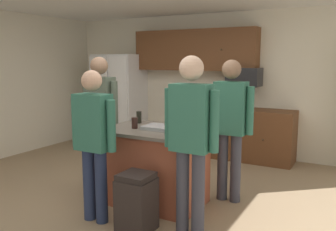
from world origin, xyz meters
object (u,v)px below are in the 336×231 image
(person_guest_right, at_px, (230,120))
(trash_bin, at_px, (137,202))
(refrigerator, at_px, (119,100))
(glass_short_whisky, at_px, (180,121))
(person_elder_center, at_px, (191,133))
(serving_tray, at_px, (162,128))
(mug_ceramic_white, at_px, (199,125))
(microwave_over_range, at_px, (244,77))
(kitchen_island, at_px, (156,166))
(person_host_foreground, at_px, (101,112))
(glass_stout_tall, at_px, (139,117))
(person_guest_left, at_px, (94,136))
(tumbler_amber, at_px, (135,123))

(person_guest_right, bearing_deg, trash_bin, 31.60)
(refrigerator, distance_m, glass_short_whisky, 3.26)
(person_elder_center, xyz_separation_m, serving_tray, (-0.64, 0.55, -0.09))
(mug_ceramic_white, distance_m, glass_short_whisky, 0.28)
(microwave_over_range, xyz_separation_m, kitchen_island, (-0.31, -2.48, -0.98))
(person_elder_center, height_order, mug_ceramic_white, person_elder_center)
(person_host_foreground, relative_size, glass_stout_tall, 11.45)
(microwave_over_range, xyz_separation_m, person_guest_left, (-0.63, -3.23, -0.50))
(microwave_over_range, xyz_separation_m, serving_tray, (-0.23, -2.47, -0.50))
(person_guest_left, relative_size, glass_short_whisky, 11.76)
(person_host_foreground, distance_m, person_guest_left, 1.10)
(tumbler_amber, bearing_deg, kitchen_island, 21.20)
(person_host_foreground, bearing_deg, kitchen_island, 0.00)
(microwave_over_range, height_order, person_guest_left, person_guest_left)
(person_host_foreground, relative_size, person_guest_right, 1.02)
(person_elder_center, relative_size, person_guest_left, 1.09)
(person_guest_right, bearing_deg, person_elder_center, 54.01)
(person_guest_right, xyz_separation_m, mug_ceramic_white, (-0.28, -0.30, -0.04))
(person_guest_right, height_order, tumbler_amber, person_guest_right)
(mug_ceramic_white, distance_m, serving_tray, 0.44)
(glass_stout_tall, xyz_separation_m, glass_short_whisky, (0.59, 0.02, -0.01))
(kitchen_island, distance_m, trash_bin, 0.77)
(kitchen_island, bearing_deg, glass_stout_tall, 149.39)
(person_guest_left, relative_size, tumbler_amber, 12.11)
(mug_ceramic_white, relative_size, glass_short_whisky, 0.88)
(person_guest_left, xyz_separation_m, mug_ceramic_white, (0.79, 0.95, 0.03))
(microwave_over_range, xyz_separation_m, trash_bin, (-0.11, -3.20, -1.15))
(microwave_over_range, height_order, mug_ceramic_white, microwave_over_range)
(refrigerator, xyz_separation_m, person_host_foreground, (1.33, -2.22, 0.11))
(mug_ceramic_white, bearing_deg, person_elder_center, -71.60)
(person_guest_left, bearing_deg, glass_stout_tall, 27.82)
(person_guest_left, height_order, trash_bin, person_guest_left)
(person_elder_center, distance_m, person_guest_right, 1.05)
(refrigerator, xyz_separation_m, trash_bin, (2.49, -3.08, -0.62))
(serving_tray, xyz_separation_m, trash_bin, (0.12, -0.73, -0.65))
(person_elder_center, height_order, serving_tray, person_elder_center)
(person_elder_center, relative_size, trash_bin, 2.93)
(refrigerator, xyz_separation_m, mug_ceramic_white, (2.76, -2.16, 0.05))
(kitchen_island, height_order, person_host_foreground, person_host_foreground)
(glass_stout_tall, bearing_deg, tumbler_amber, -64.73)
(serving_tray, bearing_deg, person_guest_right, 36.48)
(microwave_over_range, bearing_deg, glass_short_whisky, -92.96)
(kitchen_island, relative_size, glass_stout_tall, 8.07)
(mug_ceramic_white, bearing_deg, serving_tray, -153.21)
(refrigerator, relative_size, person_guest_right, 1.06)
(refrigerator, bearing_deg, person_guest_right, -31.38)
(microwave_over_range, distance_m, mug_ceramic_white, 2.33)
(person_elder_center, distance_m, serving_tray, 0.85)
(refrigerator, height_order, glass_stout_tall, refrigerator)
(tumbler_amber, bearing_deg, person_guest_left, -97.34)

